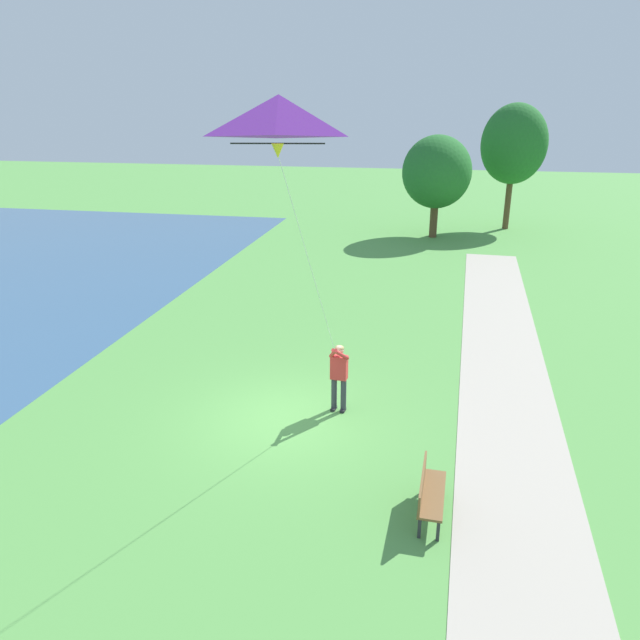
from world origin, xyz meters
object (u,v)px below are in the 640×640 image
at_px(person_kite_flyer, 339,372).
at_px(park_bench_near_walkway, 428,491).
at_px(flying_kite, 279,128).
at_px(tree_horizon_far, 437,172).
at_px(tree_lakeside_far, 514,144).

bearing_deg(person_kite_flyer, park_bench_near_walkway, -57.75).
relative_size(person_kite_flyer, flying_kite, 0.34).
bearing_deg(flying_kite, tree_horizon_far, 84.54).
height_order(person_kite_flyer, park_bench_near_walkway, person_kite_flyer).
height_order(flying_kite, tree_lakeside_far, tree_lakeside_far).
relative_size(flying_kite, park_bench_near_walkway, 3.59).
relative_size(person_kite_flyer, park_bench_near_walkway, 1.20).
distance_m(flying_kite, tree_horizon_far, 24.94).
bearing_deg(park_bench_near_walkway, person_kite_flyer, 122.25).
bearing_deg(flying_kite, park_bench_near_walkway, -3.59).
distance_m(tree_horizon_far, tree_lakeside_far, 5.59).
bearing_deg(park_bench_near_walkway, tree_horizon_far, 90.80).
height_order(person_kite_flyer, tree_horizon_far, tree_horizon_far).
bearing_deg(flying_kite, tree_lakeside_far, 76.60).
height_order(person_kite_flyer, tree_lakeside_far, tree_lakeside_far).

